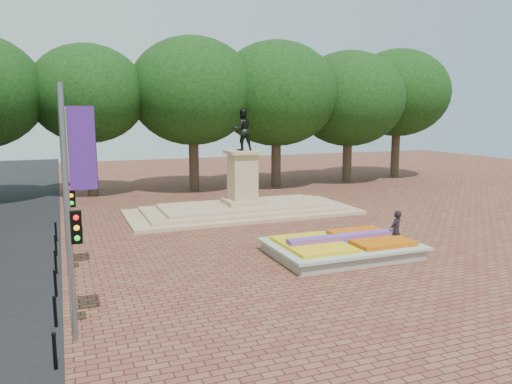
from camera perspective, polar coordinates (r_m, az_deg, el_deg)
The scene contains 7 objects.
ground at distance 23.67m, azimuth 5.14°, elevation -6.14°, with size 90.00×90.00×0.00m, color brown.
flower_bed at distance 22.37m, azimuth 9.83°, elevation -6.16°, with size 6.30×4.30×0.91m.
monument at distance 30.66m, azimuth -1.54°, elevation -0.87°, with size 14.00×6.00×6.40m.
tree_row_back at distance 40.40m, azimuth -3.34°, elevation 9.82°, with size 44.80×8.80×10.43m.
banner_poles at distance 19.21m, azimuth -20.68°, elevation 1.50°, with size 0.88×11.17×7.00m.
bollard_row at distance 19.73m, azimuth -21.94°, elevation -8.37°, with size 0.12×13.12×0.98m.
pedestrian at distance 23.47m, azimuth 15.71°, elevation -4.26°, with size 0.67×0.44×1.85m, color black.
Camera 1 is at (-10.30, -20.37, 6.27)m, focal length 35.00 mm.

